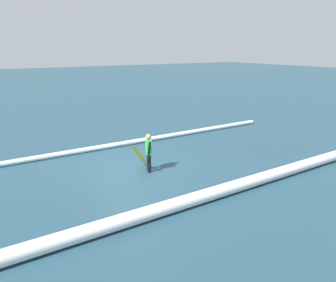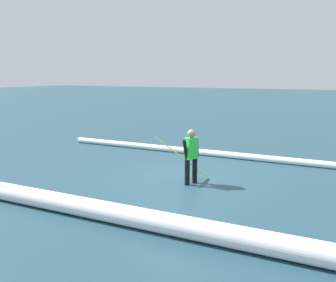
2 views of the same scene
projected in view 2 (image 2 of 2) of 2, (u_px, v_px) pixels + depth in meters
name	position (u px, v px, depth m)	size (l,w,h in m)	color
ground_plane	(178.00, 178.00, 11.24)	(143.51, 143.51, 0.00)	#214251
surfer	(191.00, 154.00, 10.50)	(0.32, 0.59, 1.51)	black
surfboard	(182.00, 158.00, 10.81)	(1.35, 1.39, 1.38)	yellow
wave_crest_foreground	(270.00, 159.00, 13.24)	(0.23, 0.23, 16.82)	white
wave_crest_midground	(148.00, 220.00, 7.45)	(0.41, 0.41, 14.75)	white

